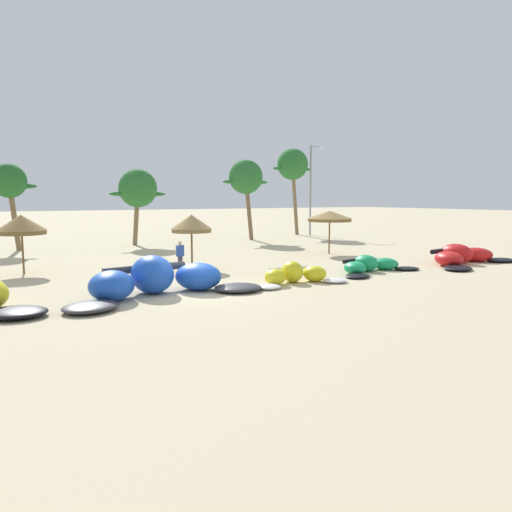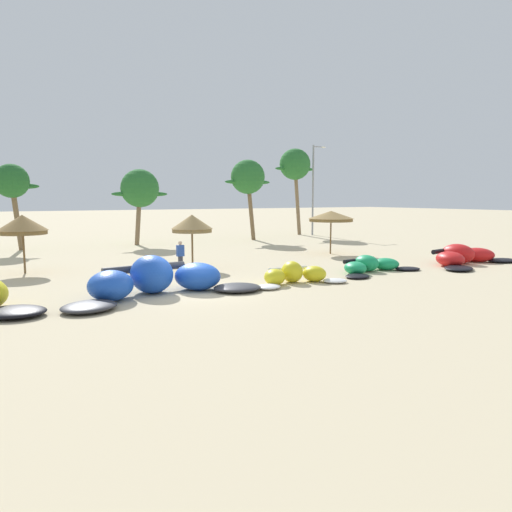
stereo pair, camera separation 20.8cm
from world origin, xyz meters
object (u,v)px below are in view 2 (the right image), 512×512
object	(u,v)px
kite_left_of_center	(295,275)
palm_right_of_gap	(295,165)
beach_umbrella_near_palms	(331,216)
kite_right_of_center	(464,257)
lamppost_west_center	(314,185)
palm_center_left	(140,189)
palm_left_of_gap	(12,183)
beach_umbrella_middle	(192,224)
palm_center_right	(248,178)
kite_left	(156,280)
beach_umbrella_near_van	(22,225)
person_near_kites	(180,257)
kite_center	(371,266)

from	to	relation	value
kite_left_of_center	palm_right_of_gap	xyz separation A→B (m)	(15.82, 23.29, 6.60)
kite_left_of_center	beach_umbrella_near_palms	world-z (taller)	beach_umbrella_near_palms
kite_right_of_center	lamppost_west_center	size ratio (longest dim) A/B	0.81
palm_right_of_gap	palm_center_left	bearing A→B (deg)	-171.44
lamppost_west_center	palm_left_of_gap	bearing A→B (deg)	-177.75
beach_umbrella_middle	palm_center_left	distance (m)	14.49
palm_center_right	kite_right_of_center	bearing A→B (deg)	-81.03
kite_left	beach_umbrella_near_van	world-z (taller)	beach_umbrella_near_van
lamppost_west_center	beach_umbrella_middle	bearing A→B (deg)	-141.31
kite_right_of_center	palm_left_of_gap	bearing A→B (deg)	136.35
person_near_kites	palm_left_of_gap	world-z (taller)	palm_left_of_gap
kite_left	palm_left_of_gap	bearing A→B (deg)	100.14
kite_left_of_center	kite_right_of_center	world-z (taller)	kite_right_of_center
kite_left	kite_center	distance (m)	11.39
beach_umbrella_middle	palm_left_of_gap	xyz separation A→B (m)	(-7.65, 14.60, 2.42)
kite_left_of_center	lamppost_west_center	bearing A→B (deg)	51.92
kite_left_of_center	lamppost_west_center	xyz separation A→B (m)	(17.39, 22.20, 4.62)
beach_umbrella_middle	palm_center_left	bearing A→B (deg)	84.25
kite_left	palm_center_left	size ratio (longest dim) A/B	1.38
beach_umbrella_near_palms	palm_right_of_gap	bearing A→B (deg)	64.11
palm_center_left	person_near_kites	bearing A→B (deg)	-99.48
beach_umbrella_near_van	palm_center_right	world-z (taller)	palm_center_right
kite_right_of_center	palm_center_left	distance (m)	24.33
palm_center_right	beach_umbrella_middle	bearing A→B (deg)	-128.55
palm_center_left	palm_center_right	distance (m)	9.58
kite_left_of_center	person_near_kites	distance (m)	6.27
palm_left_of_gap	palm_center_right	xyz separation A→B (m)	(18.60, -0.86, 0.67)
palm_right_of_gap	lamppost_west_center	world-z (taller)	lamppost_west_center
person_near_kites	palm_center_right	size ratio (longest dim) A/B	0.23
kite_left_of_center	palm_center_left	bearing A→B (deg)	92.04
kite_center	beach_umbrella_middle	world-z (taller)	beach_umbrella_middle
kite_center	kite_right_of_center	size ratio (longest dim) A/B	0.77
beach_umbrella_middle	person_near_kites	size ratio (longest dim) A/B	1.78
kite_left	beach_umbrella_middle	size ratio (longest dim) A/B	2.88
kite_right_of_center	kite_left_of_center	bearing A→B (deg)	-178.10
beach_umbrella_near_palms	palm_left_of_gap	size ratio (longest dim) A/B	0.50
kite_left_of_center	kite_center	distance (m)	5.30
kite_left_of_center	beach_umbrella_near_van	xyz separation A→B (m)	(-10.15, 9.10, 2.08)
palm_right_of_gap	lamppost_west_center	distance (m)	2.75
beach_umbrella_middle	kite_left	bearing A→B (deg)	-123.58
kite_left_of_center	beach_umbrella_middle	size ratio (longest dim) A/B	1.62
beach_umbrella_near_van	palm_center_left	xyz separation A→B (m)	(9.41, 11.70, 2.00)
person_near_kites	palm_center_left	world-z (taller)	palm_center_left
kite_left_of_center	beach_umbrella_middle	distance (m)	7.18
kite_left_of_center	palm_left_of_gap	distance (m)	23.73
kite_left_of_center	palm_center_right	xyz separation A→B (m)	(8.77, 20.27, 5.13)
lamppost_west_center	kite_right_of_center	bearing A→B (deg)	-104.13
beach_umbrella_near_palms	palm_center_right	bearing A→B (deg)	88.78
kite_left	beach_umbrella_near_van	distance (m)	9.62
palm_center_right	palm_right_of_gap	xyz separation A→B (m)	(7.05, 3.02, 1.47)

